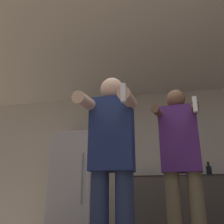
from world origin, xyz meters
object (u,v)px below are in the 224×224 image
at_px(bottle_tall_gin, 198,170).
at_px(bottle_short_whiskey, 209,170).
at_px(refrigerator, 75,185).
at_px(bottle_brown_liquor, 173,171).
at_px(person_man_side, 181,161).
at_px(person_woman_foreground, 112,159).

height_order(bottle_tall_gin, bottle_short_whiskey, bottle_tall_gin).
height_order(refrigerator, bottle_tall_gin, refrigerator).
distance_m(bottle_brown_liquor, person_man_side, 1.64).
bearing_deg(person_man_side, refrigerator, 134.77).
bearing_deg(person_woman_foreground, bottle_tall_gin, 65.88).
distance_m(refrigerator, person_woman_foreground, 2.38).
bearing_deg(person_man_side, bottle_tall_gin, 77.74).
relative_size(refrigerator, bottle_tall_gin, 7.99).
xyz_separation_m(refrigerator, bottle_short_whiskey, (2.16, -0.02, 0.20)).
height_order(refrigerator, bottle_short_whiskey, refrigerator).
relative_size(refrigerator, person_man_side, 1.00).
bearing_deg(person_man_side, bottle_brown_liquor, 90.92).
distance_m(refrigerator, bottle_tall_gin, 2.01).
bearing_deg(bottle_short_whiskey, bottle_tall_gin, -180.00).
distance_m(bottle_tall_gin, person_woman_foreground, 2.31).
xyz_separation_m(bottle_brown_liquor, bottle_short_whiskey, (0.54, 0.00, -0.00)).
xyz_separation_m(bottle_brown_liquor, person_man_side, (0.03, -1.64, -0.09)).
bearing_deg(bottle_tall_gin, person_woman_foreground, -114.12).
relative_size(bottle_tall_gin, person_man_side, 0.13).
xyz_separation_m(refrigerator, bottle_brown_liquor, (1.62, -0.02, 0.20)).
height_order(bottle_tall_gin, person_man_side, person_man_side).
bearing_deg(refrigerator, person_man_side, -45.23).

